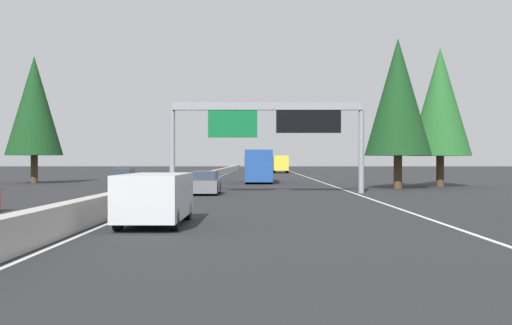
% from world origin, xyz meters
% --- Properties ---
extents(ground_plane, '(320.00, 320.00, 0.00)m').
position_xyz_m(ground_plane, '(60.00, 0.00, 0.00)').
color(ground_plane, '#262628').
extents(median_barrier, '(180.00, 0.56, 0.90)m').
position_xyz_m(median_barrier, '(80.00, 0.30, 0.45)').
color(median_barrier, '#ADAAA3').
rests_on(median_barrier, ground).
extents(shoulder_stripe_right, '(160.00, 0.16, 0.01)m').
position_xyz_m(shoulder_stripe_right, '(70.00, -11.52, 0.01)').
color(shoulder_stripe_right, silver).
rests_on(shoulder_stripe_right, ground).
extents(shoulder_stripe_median, '(160.00, 0.16, 0.01)m').
position_xyz_m(shoulder_stripe_median, '(70.00, -0.25, 0.01)').
color(shoulder_stripe_median, silver).
rests_on(shoulder_stripe_median, ground).
extents(sign_gantry_overhead, '(0.50, 12.68, 5.92)m').
position_xyz_m(sign_gantry_overhead, '(35.57, -6.04, 4.71)').
color(sign_gantry_overhead, gray).
rests_on(sign_gantry_overhead, ground).
extents(minivan_far_center, '(5.00, 1.95, 1.69)m').
position_xyz_m(minivan_far_center, '(15.73, -1.92, 0.95)').
color(minivan_far_center, silver).
rests_on(minivan_far_center, ground).
extents(sedan_far_left, '(4.40, 1.80, 1.47)m').
position_xyz_m(sedan_far_left, '(34.32, -1.94, 0.68)').
color(sedan_far_left, slate).
rests_on(sedan_far_left, ground).
extents(sedan_distant_b, '(4.40, 1.80, 1.47)m').
position_xyz_m(sedan_distant_b, '(78.59, -5.55, 0.68)').
color(sedan_distant_b, slate).
rests_on(sedan_distant_b, ground).
extents(box_truck_near_center, '(8.50, 2.40, 2.95)m').
position_xyz_m(box_truck_near_center, '(100.81, -9.07, 1.61)').
color(box_truck_near_center, gold).
rests_on(box_truck_near_center, ground).
extents(bus_mid_center, '(11.50, 2.55, 3.10)m').
position_xyz_m(bus_mid_center, '(55.80, -5.34, 1.72)').
color(bus_mid_center, '#1E4793').
rests_on(bus_mid_center, ground).
extents(oncoming_near, '(4.40, 1.80, 1.47)m').
position_xyz_m(oncoming_near, '(49.94, 6.56, 0.68)').
color(oncoming_near, black).
rests_on(oncoming_near, ground).
extents(conifer_right_near, '(5.02, 5.02, 11.42)m').
position_xyz_m(conifer_right_near, '(42.21, -15.89, 6.94)').
color(conifer_right_near, '#4C3823').
rests_on(conifer_right_near, ground).
extents(conifer_right_mid, '(5.04, 5.04, 11.45)m').
position_xyz_m(conifer_right_mid, '(46.24, -20.26, 6.96)').
color(conifer_right_mid, '#4C3823').
rests_on(conifer_right_mid, ground).
extents(conifer_left_near, '(5.27, 5.27, 11.97)m').
position_xyz_m(conifer_left_near, '(53.39, 15.79, 7.28)').
color(conifer_left_near, '#4C3823').
rests_on(conifer_left_near, ground).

